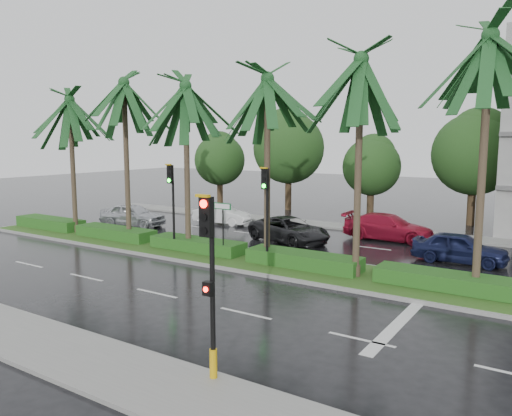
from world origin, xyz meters
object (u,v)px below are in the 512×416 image
Objects in this scene: car_silver at (133,215)px; car_white at (222,215)px; signal_near at (210,280)px; street_sign at (223,216)px; car_red at (389,227)px; car_darkgrey at (289,230)px; car_blue at (460,248)px; signal_median_left at (172,194)px.

car_silver reaches higher than car_white.
signal_near is 22.55m from car_white.
street_sign is 10.45m from car_red.
signal_near is at bearing -139.49° from car_silver.
car_white is 0.78× the size of car_darkgrey.
car_red is (5.00, 9.07, -1.38)m from street_sign.
street_sign is 0.51× the size of car_red.
car_blue is at bearing 30.37° from street_sign.
car_silver is at bearing 141.14° from signal_near.
signal_near reaches higher than street_sign.
car_red is at bearing 52.55° from car_blue.
car_red is at bearing -93.62° from car_white.
street_sign is at bearing -167.30° from car_darkgrey.
car_blue is (15.76, -2.71, 0.07)m from car_white.
signal_near is 1.00× the size of signal_median_left.
signal_near is 16.80m from car_darkgrey.
car_white is (-3.26, 8.46, -2.35)m from signal_median_left.
car_blue is (9.50, 5.57, -1.41)m from street_sign.
street_sign is 5.72m from car_darkgrey.
car_red is (15.76, 4.63, -0.01)m from car_silver.
car_blue is at bearing -107.39° from car_white.
car_red is at bearing 49.15° from signal_median_left.
car_darkgrey is at bearing 58.43° from signal_median_left.
car_white is 7.30m from car_darkgrey.
car_darkgrey is 9.00m from car_blue.
car_silver is 0.89× the size of car_darkgrey.
signal_near is 12.11m from street_sign.
signal_near is 0.98× the size of car_silver.
signal_near reaches higher than car_blue.
street_sign is at bearing 125.34° from signal_near.
car_silver is at bearing 93.62° from car_blue.
car_darkgrey is (3.50, 5.70, -2.30)m from signal_median_left.
street_sign is 0.62× the size of car_blue.
car_blue is (20.26, 1.13, -0.04)m from car_silver.
car_silver reaches higher than car_darkgrey.
car_silver reaches higher than car_blue.
car_blue is at bearing -97.44° from car_silver.
car_white is 15.99m from car_blue.
car_silver is 5.92m from car_white.
car_red is (11.26, 0.79, 0.10)m from car_white.
signal_median_left is 3.13m from street_sign.
car_blue is (9.00, 0.05, 0.02)m from car_darkgrey.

